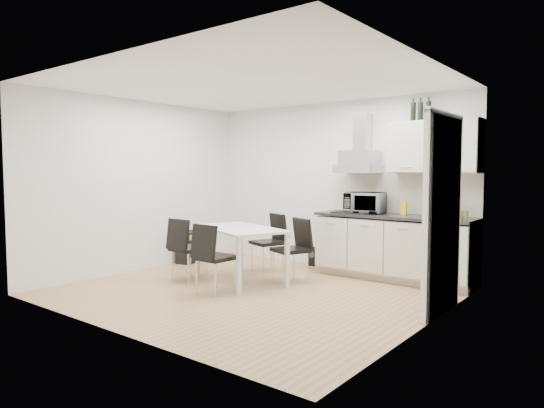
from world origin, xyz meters
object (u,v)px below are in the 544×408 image
at_px(floor_speaker, 314,256).
at_px(kitchenette, 397,221).
at_px(chair_far_right, 290,251).
at_px(chair_near_right, 216,258).
at_px(guitar_amp, 192,246).
at_px(chair_near_left, 189,250).
at_px(chair_far_left, 267,243).
at_px(dining_table, 240,233).

bearing_deg(floor_speaker, kitchenette, -13.76).
height_order(chair_far_right, chair_near_right, same).
height_order(chair_far_right, guitar_amp, chair_far_right).
relative_size(chair_far_right, chair_near_right, 1.00).
distance_m(chair_near_right, floor_speaker, 2.27).
distance_m(chair_near_left, chair_near_right, 0.81).
bearing_deg(chair_far_left, chair_near_left, 86.45).
height_order(kitchenette, chair_near_left, kitchenette).
relative_size(chair_far_left, chair_far_right, 1.00).
bearing_deg(dining_table, chair_far_left, 117.08).
bearing_deg(chair_near_left, kitchenette, 39.99).
relative_size(chair_far_right, floor_speaker, 3.02).
bearing_deg(chair_far_right, chair_far_left, -4.58).
distance_m(chair_near_left, guitar_amp, 1.46).
relative_size(dining_table, guitar_amp, 2.41).
bearing_deg(chair_far_right, kitchenette, -113.75).
height_order(dining_table, guitar_amp, dining_table).
relative_size(kitchenette, chair_far_left, 2.86).
height_order(chair_far_right, floor_speaker, chair_far_right).
bearing_deg(chair_far_left, chair_far_right, 173.53).
bearing_deg(chair_far_right, guitar_amp, 16.33).
distance_m(kitchenette, chair_far_right, 1.56).
bearing_deg(chair_near_left, dining_table, 36.71).
xyz_separation_m(kitchenette, floor_speaker, (-1.48, 0.17, -0.68)).
bearing_deg(floor_speaker, guitar_amp, -158.85).
height_order(guitar_amp, floor_speaker, guitar_amp).
bearing_deg(chair_near_right, dining_table, 107.89).
xyz_separation_m(kitchenette, chair_near_left, (-2.25, -1.83, -0.39)).
relative_size(dining_table, chair_far_left, 1.83).
relative_size(chair_far_left, guitar_amp, 1.32).
relative_size(chair_near_left, guitar_amp, 1.32).
relative_size(dining_table, floor_speaker, 5.51).
distance_m(chair_far_left, chair_near_right, 1.40).
height_order(dining_table, floor_speaker, dining_table).
distance_m(chair_far_left, chair_far_right, 0.75).
bearing_deg(chair_near_left, chair_near_right, -17.49).
height_order(chair_near_left, guitar_amp, chair_near_left).
distance_m(kitchenette, chair_near_left, 2.93).
bearing_deg(chair_far_right, floor_speaker, -49.56).
distance_m(dining_table, guitar_amp, 1.76).
bearing_deg(chair_near_right, chair_near_left, 163.39).
xyz_separation_m(chair_near_left, chair_near_right, (0.77, -0.26, 0.00)).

